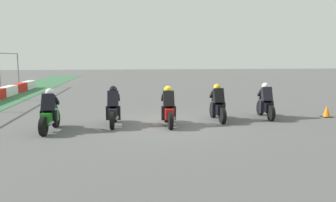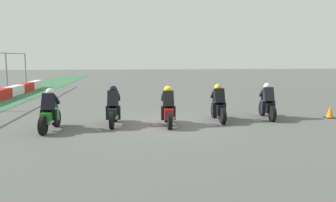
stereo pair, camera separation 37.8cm
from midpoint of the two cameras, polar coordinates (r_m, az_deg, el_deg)
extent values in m
plane|color=#565555|center=(12.95, 0.54, -3.99)|extent=(120.00, 120.00, 0.00)
cube|color=red|center=(22.73, -26.43, 1.00)|extent=(2.40, 0.60, 0.64)
cube|color=white|center=(25.03, -24.50, 1.64)|extent=(2.40, 0.60, 0.64)
cube|color=red|center=(27.36, -22.90, 2.17)|extent=(2.40, 0.60, 0.64)
cube|color=white|center=(29.71, -21.55, 2.61)|extent=(2.40, 0.60, 0.64)
cylinder|color=slate|center=(27.73, -25.64, 4.47)|extent=(0.10, 0.10, 2.94)
cylinder|color=slate|center=(32.02, -22.96, 4.92)|extent=(0.10, 0.10, 2.94)
cylinder|color=black|center=(15.41, 16.55, -1.25)|extent=(0.65, 0.20, 0.64)
cylinder|color=black|center=(14.10, 18.24, -2.10)|extent=(0.65, 0.20, 0.64)
cube|color=black|center=(14.72, 17.38, -0.96)|extent=(1.12, 0.42, 0.40)
ellipsoid|color=black|center=(14.78, 17.31, 0.24)|extent=(0.51, 0.34, 0.24)
cube|color=red|center=(14.24, 18.02, -1.18)|extent=(0.07, 0.16, 0.08)
cylinder|color=#A5A5AD|center=(14.47, 18.40, -1.67)|extent=(0.43, 0.14, 0.10)
cube|color=black|center=(14.57, 17.58, 1.00)|extent=(0.52, 0.44, 0.66)
sphere|color=silver|center=(14.74, 17.37, 2.41)|extent=(0.33, 0.33, 0.30)
cube|color=#4F565A|center=(15.15, 16.85, 0.58)|extent=(0.18, 0.27, 0.23)
cube|color=black|center=(14.55, 16.78, -1.04)|extent=(0.19, 0.16, 0.52)
cube|color=black|center=(14.68, 18.27, -1.03)|extent=(0.19, 0.16, 0.52)
cube|color=black|center=(14.87, 16.47, 1.25)|extent=(0.39, 0.13, 0.31)
cube|color=black|center=(14.98, 17.78, 1.24)|extent=(0.39, 0.13, 0.31)
cylinder|color=black|center=(14.42, 8.67, -1.60)|extent=(0.64, 0.14, 0.64)
cylinder|color=black|center=(13.09, 10.22, -2.56)|extent=(0.64, 0.14, 0.64)
cube|color=black|center=(13.72, 9.42, -1.32)|extent=(1.10, 0.32, 0.40)
ellipsoid|color=black|center=(13.77, 9.34, -0.02)|extent=(0.48, 0.30, 0.24)
cube|color=red|center=(13.23, 10.01, -1.57)|extent=(0.06, 0.16, 0.08)
cylinder|color=#A5A5AD|center=(13.45, 10.46, -2.08)|extent=(0.42, 0.10, 0.10)
cube|color=black|center=(13.56, 9.58, 0.79)|extent=(0.49, 0.40, 0.66)
sphere|color=gold|center=(13.73, 9.36, 2.31)|extent=(0.30, 0.30, 0.30)
cube|color=slate|center=(14.15, 8.91, 0.35)|extent=(0.16, 0.26, 0.23)
cube|color=black|center=(13.55, 8.74, -1.41)|extent=(0.18, 0.14, 0.52)
cube|color=black|center=(13.66, 10.36, -1.38)|extent=(0.18, 0.14, 0.52)
cube|color=black|center=(13.87, 8.44, 1.05)|extent=(0.39, 0.10, 0.31)
cube|color=black|center=(13.97, 9.87, 1.06)|extent=(0.39, 0.10, 0.31)
cylinder|color=black|center=(13.32, 0.55, -2.26)|extent=(0.64, 0.15, 0.64)
cylinder|color=black|center=(11.95, 1.21, -3.40)|extent=(0.64, 0.15, 0.64)
cube|color=#B21A18|center=(12.61, 0.86, -1.99)|extent=(1.11, 0.34, 0.40)
ellipsoid|color=#B21A18|center=(12.66, 0.82, -0.58)|extent=(0.49, 0.31, 0.24)
cube|color=red|center=(12.10, 1.11, -2.30)|extent=(0.06, 0.16, 0.08)
cylinder|color=#A5A5AD|center=(12.30, 1.77, -2.85)|extent=(0.42, 0.11, 0.10)
cube|color=black|center=(12.43, 0.91, 0.29)|extent=(0.49, 0.41, 0.66)
sphere|color=gold|center=(12.61, 0.81, 1.95)|extent=(0.31, 0.31, 0.30)
cube|color=#69665A|center=(13.05, 0.64, -0.16)|extent=(0.16, 0.26, 0.23)
cube|color=black|center=(12.47, 0.00, -2.10)|extent=(0.18, 0.14, 0.52)
cube|color=black|center=(12.51, 1.83, -2.07)|extent=(0.18, 0.14, 0.52)
cube|color=black|center=(12.79, -0.07, 0.59)|extent=(0.39, 0.11, 0.31)
cube|color=black|center=(12.82, 1.54, 0.60)|extent=(0.39, 0.11, 0.31)
cylinder|color=black|center=(13.53, -8.24, -2.19)|extent=(0.65, 0.17, 0.64)
cylinder|color=black|center=(12.16, -8.78, -3.29)|extent=(0.65, 0.17, 0.64)
cube|color=black|center=(12.82, -8.51, -1.92)|extent=(1.11, 0.37, 0.40)
ellipsoid|color=black|center=(12.87, -8.50, -0.53)|extent=(0.49, 0.32, 0.24)
cube|color=red|center=(12.31, -8.71, -2.21)|extent=(0.07, 0.16, 0.08)
cylinder|color=#A5A5AD|center=(12.48, -7.90, -2.77)|extent=(0.42, 0.12, 0.10)
cube|color=black|center=(12.64, -8.59, 0.33)|extent=(0.50, 0.42, 0.66)
sphere|color=black|center=(12.82, -8.54, 1.96)|extent=(0.31, 0.31, 0.30)
cube|color=slate|center=(13.26, -8.35, -0.12)|extent=(0.17, 0.27, 0.23)
cube|color=black|center=(12.72, -9.45, -2.01)|extent=(0.19, 0.15, 0.52)
cube|color=black|center=(12.68, -7.66, -2.00)|extent=(0.19, 0.15, 0.52)
cube|color=black|center=(13.03, -9.24, 0.62)|extent=(0.39, 0.12, 0.31)
cube|color=black|center=(13.00, -7.66, 0.63)|extent=(0.39, 0.12, 0.31)
cylinder|color=black|center=(13.08, -17.82, -2.81)|extent=(0.65, 0.20, 0.64)
cylinder|color=black|center=(11.78, -19.82, -4.01)|extent=(0.65, 0.20, 0.64)
cube|color=#1F7920|center=(12.40, -18.80, -2.56)|extent=(1.13, 0.42, 0.40)
ellipsoid|color=#1F7920|center=(12.44, -18.72, -1.12)|extent=(0.51, 0.34, 0.24)
cube|color=red|center=(11.92, -19.57, -2.89)|extent=(0.08, 0.17, 0.08)
cylinder|color=#A5A5AD|center=(12.04, -18.57, -3.46)|extent=(0.43, 0.14, 0.10)
cube|color=black|center=(12.23, -19.05, -0.24)|extent=(0.52, 0.44, 0.66)
sphere|color=silver|center=(12.39, -18.80, 1.46)|extent=(0.33, 0.33, 0.30)
cube|color=slate|center=(12.81, -18.17, -0.68)|extent=(0.18, 0.27, 0.23)
cube|color=black|center=(12.35, -19.86, -2.64)|extent=(0.19, 0.16, 0.52)
cube|color=black|center=(12.22, -18.08, -2.67)|extent=(0.19, 0.16, 0.52)
cube|color=black|center=(12.64, -19.29, 0.08)|extent=(0.39, 0.14, 0.31)
cube|color=black|center=(12.53, -17.73, 0.09)|extent=(0.39, 0.14, 0.31)
cube|color=black|center=(15.95, 26.63, -2.55)|extent=(0.40, 0.40, 0.03)
cone|color=orange|center=(15.92, 26.68, -1.68)|extent=(0.32, 0.32, 0.52)
camera|label=1|loc=(0.19, -89.16, 0.11)|focal=35.47mm
camera|label=2|loc=(0.19, 90.84, -0.11)|focal=35.47mm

